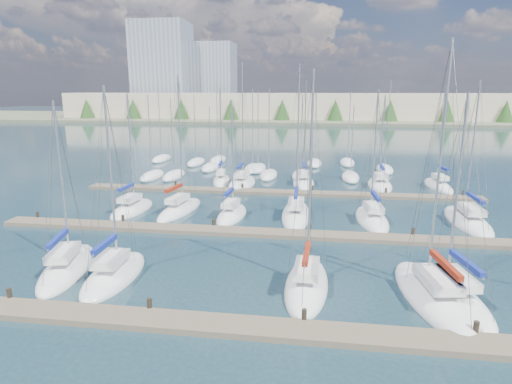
# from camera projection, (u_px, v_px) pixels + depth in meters

# --- Properties ---
(ground) EXTENTS (400.00, 400.00, 0.00)m
(ground) POSITION_uv_depth(u_px,v_px,m) (292.00, 154.00, 76.69)
(ground) COLOR #223B45
(ground) RESTS_ON ground
(dock_near) EXTENTS (44.00, 1.93, 1.10)m
(dock_near) POSITION_uv_depth(u_px,v_px,m) (221.00, 325.00, 20.86)
(dock_near) COLOR #6B5E4C
(dock_near) RESTS_ON ground
(dock_mid) EXTENTS (44.00, 1.93, 1.10)m
(dock_mid) POSITION_uv_depth(u_px,v_px,m) (260.00, 233.00, 34.33)
(dock_mid) COLOR #6B5E4C
(dock_mid) RESTS_ON ground
(dock_far) EXTENTS (44.00, 1.93, 1.10)m
(dock_far) POSITION_uv_depth(u_px,v_px,m) (276.00, 192.00, 47.80)
(dock_far) COLOR #6B5E4C
(dock_far) RESTS_ON ground
(sailboat_i) EXTENTS (3.41, 8.35, 13.34)m
(sailboat_i) POSITION_uv_depth(u_px,v_px,m) (180.00, 209.00, 40.80)
(sailboat_i) COLOR white
(sailboat_i) RESTS_ON ground
(sailboat_l) EXTENTS (3.11, 8.05, 12.08)m
(sailboat_l) POSITION_uv_depth(u_px,v_px,m) (372.00, 219.00, 37.91)
(sailboat_l) COLOR white
(sailboat_l) RESTS_ON ground
(sailboat_b) EXTENTS (4.44, 8.60, 11.47)m
(sailboat_b) POSITION_uv_depth(u_px,v_px,m) (67.00, 268.00, 27.56)
(sailboat_b) COLOR white
(sailboat_b) RESTS_ON ground
(sailboat_d) EXTENTS (2.81, 8.13, 13.22)m
(sailboat_d) POSITION_uv_depth(u_px,v_px,m) (307.00, 284.00, 25.18)
(sailboat_d) COLOR white
(sailboat_d) RESTS_ON ground
(sailboat_e) EXTENTS (4.20, 9.66, 14.66)m
(sailboat_e) POSITION_uv_depth(u_px,v_px,m) (432.00, 295.00, 23.88)
(sailboat_e) COLOR white
(sailboat_e) RESTS_ON ground
(sailboat_n) EXTENTS (2.97, 6.94, 12.41)m
(sailboat_n) POSITION_uv_depth(u_px,v_px,m) (221.00, 181.00, 53.63)
(sailboat_n) COLOR white
(sailboat_n) RESTS_ON ground
(sailboat_q) EXTENTS (2.90, 7.83, 11.42)m
(sailboat_q) POSITION_uv_depth(u_px,v_px,m) (380.00, 185.00, 51.43)
(sailboat_q) COLOR white
(sailboat_q) RESTS_ON ground
(sailboat_k) EXTENTS (2.76, 9.53, 14.27)m
(sailboat_k) POSITION_uv_depth(u_px,v_px,m) (296.00, 214.00, 39.28)
(sailboat_k) COLOR white
(sailboat_k) RESTS_ON ground
(sailboat_r) EXTENTS (2.92, 7.66, 12.45)m
(sailboat_r) POSITION_uv_depth(u_px,v_px,m) (438.00, 186.00, 50.80)
(sailboat_r) COLOR white
(sailboat_r) RESTS_ON ground
(sailboat_h) EXTENTS (3.07, 7.02, 11.80)m
(sailboat_h) POSITION_uv_depth(u_px,v_px,m) (132.00, 209.00, 40.97)
(sailboat_h) COLOR white
(sailboat_h) RESTS_ON ground
(sailboat_p) EXTENTS (3.02, 7.80, 13.10)m
(sailboat_p) POSITION_uv_depth(u_px,v_px,m) (304.00, 183.00, 52.61)
(sailboat_p) COLOR white
(sailboat_p) RESTS_ON ground
(sailboat_o) EXTENTS (3.15, 8.22, 15.18)m
(sailboat_o) POSITION_uv_depth(u_px,v_px,m) (242.00, 183.00, 52.31)
(sailboat_o) COLOR white
(sailboat_o) RESTS_ON ground
(sailboat_j) EXTENTS (2.69, 6.58, 11.20)m
(sailboat_j) POSITION_uv_depth(u_px,v_px,m) (232.00, 215.00, 39.11)
(sailboat_j) COLOR white
(sailboat_j) RESTS_ON ground
(sailboat_c) EXTENTS (2.98, 7.38, 12.35)m
(sailboat_c) POSITION_uv_depth(u_px,v_px,m) (114.00, 275.00, 26.50)
(sailboat_c) COLOR white
(sailboat_c) RESTS_ON ground
(sailboat_f) EXTENTS (3.74, 8.56, 11.97)m
(sailboat_f) POSITION_uv_depth(u_px,v_px,m) (452.00, 294.00, 23.96)
(sailboat_f) COLOR white
(sailboat_f) RESTS_ON ground
(sailboat_m) EXTENTS (3.06, 9.38, 12.88)m
(sailboat_m) POSITION_uv_depth(u_px,v_px,m) (467.00, 221.00, 37.37)
(sailboat_m) COLOR white
(sailboat_m) RESTS_ON ground
(distant_boats) EXTENTS (36.93, 20.75, 13.30)m
(distant_boats) POSITION_uv_depth(u_px,v_px,m) (256.00, 168.00, 61.60)
(distant_boats) COLOR #9EA0A5
(distant_boats) RESTS_ON ground
(shoreline) EXTENTS (400.00, 60.00, 38.00)m
(shoreline) POSITION_uv_depth(u_px,v_px,m) (272.00, 100.00, 163.17)
(shoreline) COLOR #666B51
(shoreline) RESTS_ON ground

